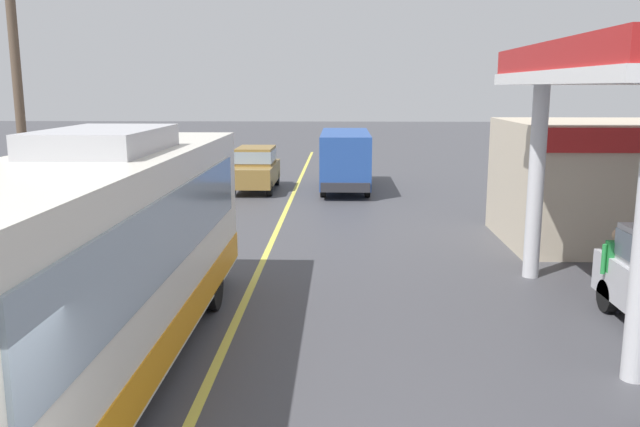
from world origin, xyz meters
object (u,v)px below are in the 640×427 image
Objects in this scene: coach_bus_main at (87,271)px; minibus_opposing_lane at (345,155)px; pedestrian_near_pump at (615,266)px; car_trailing_behind_bus at (256,166)px.

minibus_opposing_lane is (3.81, 18.74, -0.25)m from coach_bus_main.
car_trailing_behind_bus is (-8.90, 15.09, 0.08)m from pedestrian_near_pump.
minibus_opposing_lane is 16.23m from pedestrian_near_pump.
coach_bus_main is 18.45m from car_trailing_behind_bus.
car_trailing_behind_bus is at bearing 120.52° from pedestrian_near_pump.
car_trailing_behind_bus reaches higher than pedestrian_near_pump.
coach_bus_main reaches higher than minibus_opposing_lane.
coach_bus_main is at bearing -159.40° from pedestrian_near_pump.
car_trailing_behind_bus is at bearing -175.46° from minibus_opposing_lane.
pedestrian_near_pump is at bearing 20.60° from coach_bus_main.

